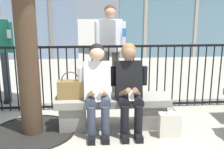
# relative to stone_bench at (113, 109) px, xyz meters

# --- Properties ---
(ground_plane) EXTENTS (60.00, 60.00, 0.00)m
(ground_plane) POSITION_rel_stone_bench_xyz_m (0.00, 0.00, -0.27)
(ground_plane) COLOR #A8A091
(stone_bench) EXTENTS (1.60, 0.44, 0.45)m
(stone_bench) POSITION_rel_stone_bench_xyz_m (0.00, 0.00, 0.00)
(stone_bench) COLOR gray
(stone_bench) RESTS_ON ground
(seated_person_with_phone) EXTENTS (0.52, 0.66, 1.21)m
(seated_person_with_phone) POSITION_rel_stone_bench_xyz_m (-0.22, -0.13, 0.38)
(seated_person_with_phone) COLOR #383D4C
(seated_person_with_phone) RESTS_ON ground
(seated_person_companion) EXTENTS (0.52, 0.66, 1.21)m
(seated_person_companion) POSITION_rel_stone_bench_xyz_m (0.22, -0.13, 0.38)
(seated_person_companion) COLOR black
(seated_person_companion) RESTS_ON ground
(handbag_on_bench) EXTENTS (0.36, 0.15, 0.38)m
(handbag_on_bench) POSITION_rel_stone_bench_xyz_m (-0.58, -0.01, 0.31)
(handbag_on_bench) COLOR olive
(handbag_on_bench) RESTS_ON stone_bench
(shopping_bag) EXTENTS (0.29, 0.15, 0.41)m
(shopping_bag) POSITION_rel_stone_bench_xyz_m (0.73, -0.36, -0.10)
(shopping_bag) COLOR beige
(shopping_bag) RESTS_ON ground
(bystander_at_railing) EXTENTS (0.55, 0.41, 1.71)m
(bystander_at_railing) POSITION_rel_stone_bench_xyz_m (0.06, 1.29, 0.73)
(bystander_at_railing) COLOR #6B6051
(bystander_at_railing) RESTS_ON ground
(plaza_railing) EXTENTS (7.37, 0.04, 1.07)m
(plaza_railing) POSITION_rel_stone_bench_xyz_m (0.00, 0.76, 0.27)
(plaza_railing) COLOR black
(plaza_railing) RESTS_ON ground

